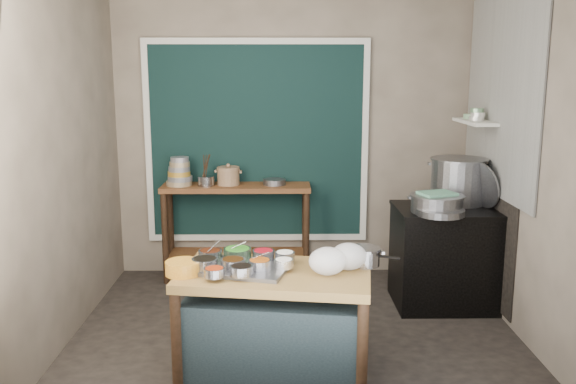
{
  "coord_description": "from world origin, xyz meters",
  "views": [
    {
      "loc": [
        -0.12,
        -4.59,
        2.05
      ],
      "look_at": [
        -0.05,
        0.25,
        1.08
      ],
      "focal_mm": 38.0,
      "sensor_mm": 36.0,
      "label": 1
    }
  ],
  "objects_px": {
    "prep_table": "(275,324)",
    "ceramic_crock": "(228,177)",
    "saucepan": "(364,256)",
    "stock_pot": "(458,181)",
    "back_counter": "(237,232)",
    "yellow_basin": "(183,268)",
    "stove_block": "(446,258)",
    "condiment_tray": "(243,268)",
    "utensil_cup": "(206,181)",
    "steamer": "(437,203)"
  },
  "relations": [
    {
      "from": "prep_table",
      "to": "back_counter",
      "type": "relative_size",
      "value": 0.86
    },
    {
      "from": "prep_table",
      "to": "saucepan",
      "type": "relative_size",
      "value": 5.58
    },
    {
      "from": "stove_block",
      "to": "utensil_cup",
      "type": "xyz_separation_m",
      "value": [
        -2.19,
        0.68,
        0.57
      ]
    },
    {
      "from": "back_counter",
      "to": "utensil_cup",
      "type": "relative_size",
      "value": 9.16
    },
    {
      "from": "utensil_cup",
      "to": "stock_pot",
      "type": "bearing_deg",
      "value": -11.89
    },
    {
      "from": "utensil_cup",
      "to": "ceramic_crock",
      "type": "distance_m",
      "value": 0.22
    },
    {
      "from": "ceramic_crock",
      "to": "back_counter",
      "type": "bearing_deg",
      "value": -6.64
    },
    {
      "from": "prep_table",
      "to": "ceramic_crock",
      "type": "distance_m",
      "value": 2.19
    },
    {
      "from": "condiment_tray",
      "to": "utensil_cup",
      "type": "bearing_deg",
      "value": 103.53
    },
    {
      "from": "prep_table",
      "to": "yellow_basin",
      "type": "distance_m",
      "value": 0.73
    },
    {
      "from": "yellow_basin",
      "to": "prep_table",
      "type": "bearing_deg",
      "value": 5.15
    },
    {
      "from": "ceramic_crock",
      "to": "saucepan",
      "type": "bearing_deg",
      "value": -60.61
    },
    {
      "from": "stove_block",
      "to": "condiment_tray",
      "type": "distance_m",
      "value": 2.16
    },
    {
      "from": "yellow_basin",
      "to": "steamer",
      "type": "relative_size",
      "value": 0.5
    },
    {
      "from": "back_counter",
      "to": "steamer",
      "type": "xyz_separation_m",
      "value": [
        1.75,
        -0.89,
        0.48
      ]
    },
    {
      "from": "prep_table",
      "to": "saucepan",
      "type": "xyz_separation_m",
      "value": [
        0.61,
        0.12,
        0.44
      ]
    },
    {
      "from": "back_counter",
      "to": "steamer",
      "type": "bearing_deg",
      "value": -27.06
    },
    {
      "from": "back_counter",
      "to": "utensil_cup",
      "type": "xyz_separation_m",
      "value": [
        -0.29,
        -0.05,
        0.52
      ]
    },
    {
      "from": "back_counter",
      "to": "steamer",
      "type": "relative_size",
      "value": 3.14
    },
    {
      "from": "stove_block",
      "to": "condiment_tray",
      "type": "height_order",
      "value": "stove_block"
    },
    {
      "from": "prep_table",
      "to": "utensil_cup",
      "type": "bearing_deg",
      "value": 117.29
    },
    {
      "from": "stock_pot",
      "to": "condiment_tray",
      "type": "bearing_deg",
      "value": -141.43
    },
    {
      "from": "back_counter",
      "to": "prep_table",
      "type": "bearing_deg",
      "value": -78.94
    },
    {
      "from": "prep_table",
      "to": "ceramic_crock",
      "type": "xyz_separation_m",
      "value": [
        -0.47,
        2.04,
        0.65
      ]
    },
    {
      "from": "stove_block",
      "to": "ceramic_crock",
      "type": "bearing_deg",
      "value": 159.49
    },
    {
      "from": "yellow_basin",
      "to": "utensil_cup",
      "type": "height_order",
      "value": "utensil_cup"
    },
    {
      "from": "stock_pot",
      "to": "ceramic_crock",
      "type": "bearing_deg",
      "value": 165.55
    },
    {
      "from": "ceramic_crock",
      "to": "yellow_basin",
      "type": "bearing_deg",
      "value": -93.39
    },
    {
      "from": "stove_block",
      "to": "saucepan",
      "type": "distance_m",
      "value": 1.53
    },
    {
      "from": "saucepan",
      "to": "stock_pot",
      "type": "xyz_separation_m",
      "value": [
        1.02,
        1.37,
        0.27
      ]
    },
    {
      "from": "saucepan",
      "to": "stock_pot",
      "type": "bearing_deg",
      "value": 74.88
    },
    {
      "from": "yellow_basin",
      "to": "saucepan",
      "type": "bearing_deg",
      "value": 8.4
    },
    {
      "from": "condiment_tray",
      "to": "ceramic_crock",
      "type": "bearing_deg",
      "value": 97.32
    },
    {
      "from": "condiment_tray",
      "to": "yellow_basin",
      "type": "bearing_deg",
      "value": -167.97
    },
    {
      "from": "utensil_cup",
      "to": "back_counter",
      "type": "bearing_deg",
      "value": 8.96
    },
    {
      "from": "stove_block",
      "to": "ceramic_crock",
      "type": "height_order",
      "value": "ceramic_crock"
    },
    {
      "from": "condiment_tray",
      "to": "saucepan",
      "type": "distance_m",
      "value": 0.83
    },
    {
      "from": "saucepan",
      "to": "ceramic_crock",
      "type": "relative_size",
      "value": 0.96
    },
    {
      "from": "back_counter",
      "to": "stove_block",
      "type": "bearing_deg",
      "value": -21.02
    },
    {
      "from": "stove_block",
      "to": "ceramic_crock",
      "type": "distance_m",
      "value": 2.19
    },
    {
      "from": "prep_table",
      "to": "stock_pot",
      "type": "xyz_separation_m",
      "value": [
        1.63,
        1.5,
        0.71
      ]
    },
    {
      "from": "ceramic_crock",
      "to": "utensil_cup",
      "type": "bearing_deg",
      "value": -165.7
    },
    {
      "from": "ceramic_crock",
      "to": "prep_table",
      "type": "bearing_deg",
      "value": -76.97
    },
    {
      "from": "yellow_basin",
      "to": "stock_pot",
      "type": "xyz_separation_m",
      "value": [
        2.23,
        1.55,
        0.29
      ]
    },
    {
      "from": "yellow_basin",
      "to": "saucepan",
      "type": "height_order",
      "value": "saucepan"
    },
    {
      "from": "ceramic_crock",
      "to": "stock_pot",
      "type": "relative_size",
      "value": 0.45
    },
    {
      "from": "saucepan",
      "to": "ceramic_crock",
      "type": "bearing_deg",
      "value": 140.95
    },
    {
      "from": "stock_pot",
      "to": "utensil_cup",
      "type": "bearing_deg",
      "value": 168.11
    },
    {
      "from": "yellow_basin",
      "to": "steamer",
      "type": "bearing_deg",
      "value": 31.46
    },
    {
      "from": "back_counter",
      "to": "ceramic_crock",
      "type": "xyz_separation_m",
      "value": [
        -0.08,
        0.01,
        0.55
      ]
    }
  ]
}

